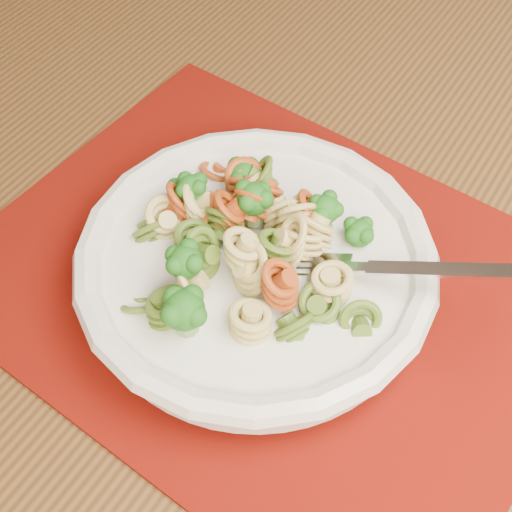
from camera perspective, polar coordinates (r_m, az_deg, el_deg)
The scene contains 5 objects.
dining_table at distance 0.66m, azimuth 11.15°, elevation -1.95°, with size 1.53×1.03×0.78m.
placemat at distance 0.52m, azimuth 1.03°, elevation -2.11°, with size 0.42×0.33×0.00m, color #640A04.
pasta_bowl at distance 0.49m, azimuth 0.00°, elevation -0.77°, with size 0.25×0.25×0.05m.
pasta_broccoli_heap at distance 0.48m, azimuth 0.00°, elevation 0.44°, with size 0.21×0.21×0.06m, color tan, non-canonical shape.
fork at distance 0.48m, azimuth 6.02°, elevation -0.86°, with size 0.19×0.02×0.01m, color silver, non-canonical shape.
Camera 1 is at (-0.51, 0.14, 1.20)m, focal length 50.00 mm.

